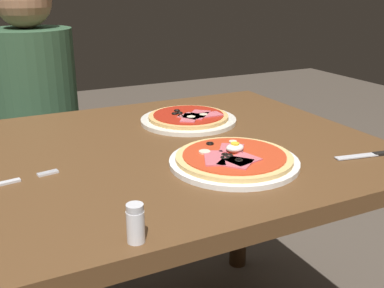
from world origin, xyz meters
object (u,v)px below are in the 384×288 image
(pizza_across_left, at_px, (189,119))
(fork, at_px, (16,180))
(dining_table, at_px, (144,188))
(knife, at_px, (376,154))
(salt_shaker, at_px, (135,223))
(diner_person, at_px, (39,138))
(pizza_foreground, at_px, (234,160))

(pizza_across_left, distance_m, fork, 0.57)
(dining_table, distance_m, knife, 0.59)
(dining_table, xyz_separation_m, pizza_across_left, (0.21, 0.16, 0.12))
(dining_table, xyz_separation_m, fork, (-0.31, -0.07, 0.11))
(dining_table, xyz_separation_m, salt_shaker, (-0.16, -0.41, 0.14))
(diner_person, bearing_deg, dining_table, 101.56)
(pizza_foreground, height_order, pizza_across_left, pizza_foreground)
(knife, relative_size, diner_person, 0.17)
(dining_table, bearing_deg, pizza_across_left, 37.99)
(dining_table, relative_size, pizza_across_left, 4.22)
(fork, distance_m, diner_person, 0.86)
(diner_person, bearing_deg, fork, 79.22)
(fork, relative_size, knife, 0.81)
(pizza_across_left, relative_size, diner_person, 0.24)
(pizza_foreground, xyz_separation_m, salt_shaker, (-0.32, -0.22, 0.02))
(fork, bearing_deg, dining_table, 12.24)
(pizza_foreground, distance_m, salt_shaker, 0.39)
(salt_shaker, bearing_deg, dining_table, 68.06)
(pizza_across_left, bearing_deg, dining_table, -142.01)
(pizza_foreground, height_order, salt_shaker, salt_shaker)
(salt_shaker, height_order, diner_person, diner_person)
(knife, bearing_deg, dining_table, 149.46)
(pizza_foreground, distance_m, knife, 0.36)
(dining_table, xyz_separation_m, pizza_foreground, (0.15, -0.19, 0.12))
(salt_shaker, bearing_deg, fork, 113.52)
(knife, xyz_separation_m, salt_shaker, (-0.66, -0.11, 0.03))
(salt_shaker, bearing_deg, pizza_across_left, 56.81)
(dining_table, bearing_deg, pizza_foreground, -51.16)
(diner_person, bearing_deg, salt_shaker, 89.55)
(fork, xyz_separation_m, diner_person, (0.16, 0.82, -0.18))
(pizza_foreground, height_order, fork, pizza_foreground)
(fork, height_order, knife, knife)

